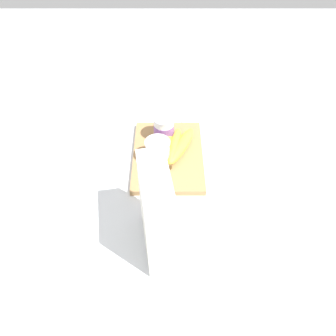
# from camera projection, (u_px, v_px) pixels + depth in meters

# --- Properties ---
(ground_plane) EXTENTS (2.40, 2.40, 0.00)m
(ground_plane) POSITION_uv_depth(u_px,v_px,m) (168.00, 158.00, 1.09)
(ground_plane) COLOR silver
(cutting_board) EXTENTS (0.31, 0.22, 0.02)m
(cutting_board) POSITION_uv_depth(u_px,v_px,m) (168.00, 156.00, 1.08)
(cutting_board) COLOR #A37A4C
(cutting_board) RESTS_ON ground_plane
(cereal_box) EXTENTS (0.19, 0.09, 0.26)m
(cereal_box) POSITION_uv_depth(u_px,v_px,m) (157.00, 214.00, 0.78)
(cereal_box) COLOR white
(cereal_box) RESTS_ON ground_plane
(yogurt_cup_front) EXTENTS (0.08, 0.08, 0.08)m
(yogurt_cup_front) POSITION_uv_depth(u_px,v_px,m) (158.00, 152.00, 1.02)
(yogurt_cup_front) COLOR white
(yogurt_cup_front) RESTS_ON cutting_board
(yogurt_cup_back) EXTENTS (0.07, 0.07, 0.09)m
(yogurt_cup_back) POSITION_uv_depth(u_px,v_px,m) (164.00, 129.00, 1.09)
(yogurt_cup_back) COLOR white
(yogurt_cup_back) RESTS_ON cutting_board
(banana_bunch) EXTENTS (0.19, 0.12, 0.04)m
(banana_bunch) POSITION_uv_depth(u_px,v_px,m) (175.00, 145.00, 1.07)
(banana_bunch) COLOR yellow
(banana_bunch) RESTS_ON cutting_board
(spoon) EXTENTS (0.13, 0.05, 0.01)m
(spoon) POSITION_uv_depth(u_px,v_px,m) (182.00, 121.00, 1.21)
(spoon) COLOR silver
(spoon) RESTS_ON ground_plane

